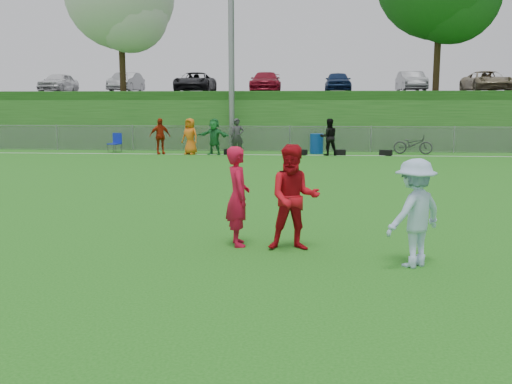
# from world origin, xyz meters

# --- Properties ---
(ground) EXTENTS (120.00, 120.00, 0.00)m
(ground) POSITION_xyz_m (0.00, 0.00, 0.00)
(ground) COLOR #1C6916
(ground) RESTS_ON ground
(sideline_far) EXTENTS (60.00, 0.10, 0.01)m
(sideline_far) POSITION_xyz_m (0.00, 18.00, 0.01)
(sideline_far) COLOR white
(sideline_far) RESTS_ON ground
(fence) EXTENTS (58.00, 0.06, 1.30)m
(fence) POSITION_xyz_m (0.00, 20.00, 0.65)
(fence) COLOR gray
(fence) RESTS_ON ground
(light_pole) EXTENTS (1.20, 0.40, 12.15)m
(light_pole) POSITION_xyz_m (-3.00, 20.80, 6.71)
(light_pole) COLOR gray
(light_pole) RESTS_ON ground
(berm) EXTENTS (120.00, 18.00, 3.00)m
(berm) POSITION_xyz_m (0.00, 31.00, 1.50)
(berm) COLOR #1A4914
(berm) RESTS_ON ground
(parking_lot) EXTENTS (120.00, 12.00, 0.10)m
(parking_lot) POSITION_xyz_m (0.00, 33.00, 3.05)
(parking_lot) COLOR black
(parking_lot) RESTS_ON berm
(car_row) EXTENTS (32.04, 5.18, 1.44)m
(car_row) POSITION_xyz_m (-1.17, 32.00, 3.82)
(car_row) COLOR silver
(car_row) RESTS_ON parking_lot
(spectator_row) EXTENTS (8.92, 0.89, 1.69)m
(spectator_row) POSITION_xyz_m (-2.86, 18.00, 0.85)
(spectator_row) COLOR #A3240B
(spectator_row) RESTS_ON ground
(gear_bags) EXTENTS (7.86, 0.56, 0.26)m
(gear_bags) POSITION_xyz_m (1.16, 18.10, 0.13)
(gear_bags) COLOR black
(gear_bags) RESTS_ON ground
(player_red_left) EXTENTS (0.56, 0.71, 1.70)m
(player_red_left) POSITION_xyz_m (-0.41, 1.00, 0.85)
(player_red_left) COLOR red
(player_red_left) RESTS_ON ground
(player_red_center) EXTENTS (0.90, 0.72, 1.76)m
(player_red_center) POSITION_xyz_m (0.55, 0.77, 0.88)
(player_red_center) COLOR red
(player_red_center) RESTS_ON ground
(player_blue) EXTENTS (1.19, 1.13, 1.62)m
(player_blue) POSITION_xyz_m (2.35, -0.04, 0.81)
(player_blue) COLOR #AFCCF3
(player_blue) RESTS_ON ground
(recycling_bin) EXTENTS (0.83, 0.83, 0.95)m
(recycling_bin) POSITION_xyz_m (1.32, 18.88, 0.47)
(recycling_bin) COLOR #0D3D93
(recycling_bin) RESTS_ON ground
(camp_chair) EXTENTS (0.66, 0.67, 0.94)m
(camp_chair) POSITION_xyz_m (-8.56, 18.82, 0.28)
(camp_chair) COLOR #1021B1
(camp_chair) RESTS_ON ground
(bicycle) EXTENTS (1.87, 0.96, 0.94)m
(bicycle) POSITION_xyz_m (5.87, 19.00, 0.47)
(bicycle) COLOR #2D2D30
(bicycle) RESTS_ON ground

